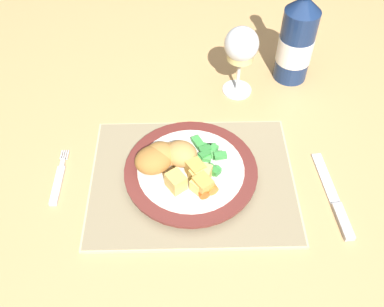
# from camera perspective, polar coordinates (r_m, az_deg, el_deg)

# --- Properties ---
(ground_plane) EXTENTS (6.00, 6.00, 0.00)m
(ground_plane) POSITION_cam_1_polar(r_m,az_deg,el_deg) (1.52, 1.78, -14.05)
(ground_plane) COLOR #4C4238
(dining_table) EXTENTS (1.28, 0.95, 0.74)m
(dining_table) POSITION_cam_1_polar(r_m,az_deg,el_deg) (0.98, 2.69, 3.25)
(dining_table) COLOR tan
(dining_table) RESTS_ON ground
(placemat) EXTENTS (0.37, 0.28, 0.01)m
(placemat) POSITION_cam_1_polar(r_m,az_deg,el_deg) (0.77, 0.05, -3.46)
(placemat) COLOR #CCB789
(placemat) RESTS_ON dining_table
(dinner_plate) EXTENTS (0.24, 0.24, 0.02)m
(dinner_plate) POSITION_cam_1_polar(r_m,az_deg,el_deg) (0.76, -0.15, -2.44)
(dinner_plate) COLOR white
(dinner_plate) RESTS_ON placemat
(breaded_croquettes) EXTENTS (0.13, 0.09, 0.04)m
(breaded_croquettes) POSITION_cam_1_polar(r_m,az_deg,el_deg) (0.75, -3.68, -0.36)
(breaded_croquettes) COLOR #A87033
(breaded_croquettes) RESTS_ON dinner_plate
(green_beans_pile) EXTENTS (0.07, 0.10, 0.02)m
(green_beans_pile) POSITION_cam_1_polar(r_m,az_deg,el_deg) (0.77, 2.31, 0.02)
(green_beans_pile) COLOR #4CA84C
(green_beans_pile) RESTS_ON dinner_plate
(glazed_carrots) EXTENTS (0.05, 0.07, 0.02)m
(glazed_carrots) POSITION_cam_1_polar(r_m,az_deg,el_deg) (0.73, 1.48, -3.65)
(glazed_carrots) COLOR #CC5119
(glazed_carrots) RESTS_ON dinner_plate
(fork) EXTENTS (0.02, 0.12, 0.01)m
(fork) POSITION_cam_1_polar(r_m,az_deg,el_deg) (0.81, -17.36, -3.47)
(fork) COLOR silver
(fork) RESTS_ON dining_table
(table_knife) EXTENTS (0.03, 0.19, 0.01)m
(table_knife) POSITION_cam_1_polar(r_m,az_deg,el_deg) (0.78, 18.53, -6.10)
(table_knife) COLOR silver
(table_knife) RESTS_ON dining_table
(wine_glass) EXTENTS (0.07, 0.07, 0.15)m
(wine_glass) POSITION_cam_1_polar(r_m,az_deg,el_deg) (0.88, 6.58, 13.82)
(wine_glass) COLOR silver
(wine_glass) RESTS_ON dining_table
(bottle) EXTENTS (0.07, 0.07, 0.25)m
(bottle) POSITION_cam_1_polar(r_m,az_deg,el_deg) (0.95, 13.80, 14.51)
(bottle) COLOR navy
(bottle) RESTS_ON dining_table
(roast_potatoes) EXTENTS (0.08, 0.07, 0.03)m
(roast_potatoes) POSITION_cam_1_polar(r_m,az_deg,el_deg) (0.73, 0.35, -3.35)
(roast_potatoes) COLOR gold
(roast_potatoes) RESTS_ON dinner_plate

